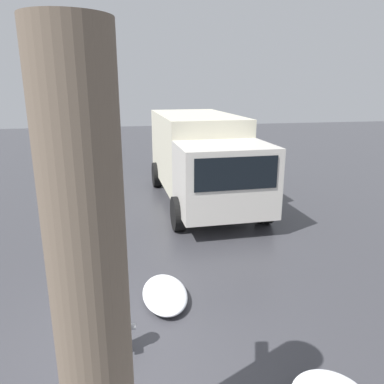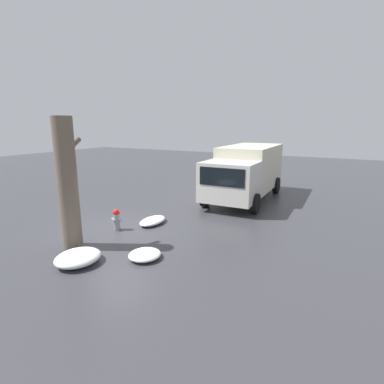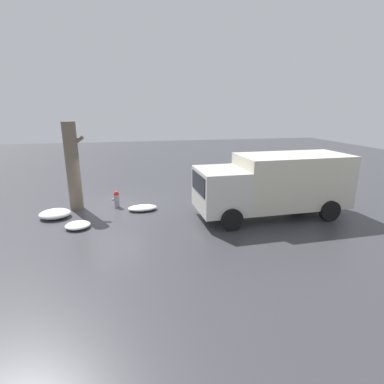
# 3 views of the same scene
# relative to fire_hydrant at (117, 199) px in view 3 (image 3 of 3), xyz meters

# --- Properties ---
(ground_plane) EXTENTS (60.00, 60.00, 0.00)m
(ground_plane) POSITION_rel_fire_hydrant_xyz_m (0.00, -0.00, -0.41)
(ground_plane) COLOR #38383D
(fire_hydrant) EXTENTS (0.35, 0.44, 0.80)m
(fire_hydrant) POSITION_rel_fire_hydrant_xyz_m (0.00, 0.00, 0.00)
(fire_hydrant) COLOR gray
(fire_hydrant) RESTS_ON ground_plane
(tree_trunk) EXTENTS (0.94, 0.61, 4.11)m
(tree_trunk) POSITION_rel_fire_hydrant_xyz_m (-1.87, 0.16, 1.66)
(tree_trunk) COLOR #6B5B4C
(tree_trunk) RESTS_ON ground_plane
(delivery_truck) EXTENTS (6.77, 2.81, 2.73)m
(delivery_truck) POSITION_rel_fire_hydrant_xyz_m (6.94, -2.66, 1.09)
(delivery_truck) COLOR beige
(delivery_truck) RESTS_ON ground_plane
(snow_pile_by_hydrant) EXTENTS (1.35, 0.78, 0.25)m
(snow_pile_by_hydrant) POSITION_rel_fire_hydrant_xyz_m (1.20, -0.78, -0.29)
(snow_pile_by_hydrant) COLOR white
(snow_pile_by_hydrant) RESTS_ON ground_plane
(snow_pile_curbside) EXTENTS (0.99, 0.94, 0.24)m
(snow_pile_curbside) POSITION_rel_fire_hydrant_xyz_m (-1.48, -2.42, -0.29)
(snow_pile_curbside) COLOR white
(snow_pile_curbside) RESTS_ON ground_plane
(snow_pile_by_tree) EXTENTS (1.33, 1.18, 0.36)m
(snow_pile_by_tree) POSITION_rel_fire_hydrant_xyz_m (-2.64, -0.95, -0.23)
(snow_pile_by_tree) COLOR white
(snow_pile_by_tree) RESTS_ON ground_plane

